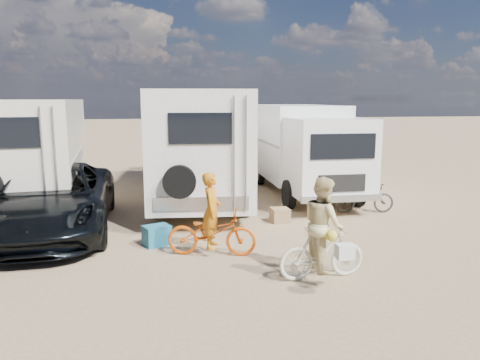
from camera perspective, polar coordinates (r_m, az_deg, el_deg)
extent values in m
plane|color=tan|center=(9.29, -0.32, -10.60)|extent=(140.00, 140.00, 0.00)
imported|color=black|center=(12.27, -22.25, -2.24)|extent=(2.99, 6.07, 1.66)
imported|color=#C54B08|center=(9.78, -3.52, -6.52)|extent=(1.98, 1.10, 0.98)
imported|color=beige|center=(8.66, 10.15, -8.83)|extent=(1.69, 0.58, 1.00)
imported|color=#BF6F14|center=(9.70, -3.54, -4.78)|extent=(0.51, 0.66, 1.60)
imported|color=beige|center=(8.55, 10.23, -6.52)|extent=(0.71, 0.88, 1.73)
imported|color=#282A27|center=(13.85, 15.15, -2.11)|extent=(1.77, 0.86, 0.89)
cube|color=#1C6481|center=(10.64, -10.27, -6.77)|extent=(0.69, 0.61, 0.46)
cube|color=olive|center=(12.47, 4.99, -4.35)|extent=(0.48, 0.48, 0.37)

